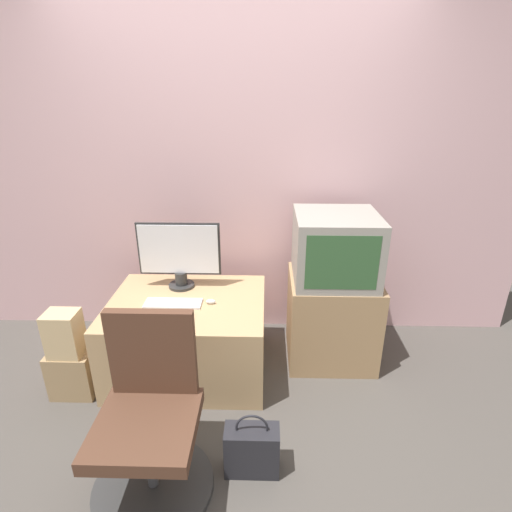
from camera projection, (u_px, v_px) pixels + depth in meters
ground_plane at (223, 450)px, 2.21m from camera, size 12.00×12.00×0.00m
wall_back at (236, 170)px, 2.93m from camera, size 4.40×0.05×2.60m
desk at (189, 335)px, 2.76m from camera, size 1.04×0.82×0.54m
side_stand at (331, 318)px, 2.88m from camera, size 0.61×0.55×0.64m
main_monitor at (179, 254)px, 2.76m from camera, size 0.57×0.18×0.48m
keyboard at (173, 303)px, 2.62m from camera, size 0.37×0.13×0.01m
mouse at (211, 302)px, 2.62m from camera, size 0.06×0.03×0.03m
crt_tv at (335, 247)px, 2.67m from camera, size 0.55×0.54×0.46m
office_chair at (150, 426)px, 1.91m from camera, size 0.59×0.59×0.89m
cardboard_box_lower at (73, 374)px, 2.56m from camera, size 0.28×0.17×0.31m
cardboard_box_upper at (64, 334)px, 2.44m from camera, size 0.20×0.16×0.29m
handbag at (252, 449)px, 2.04m from camera, size 0.28×0.13×0.37m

